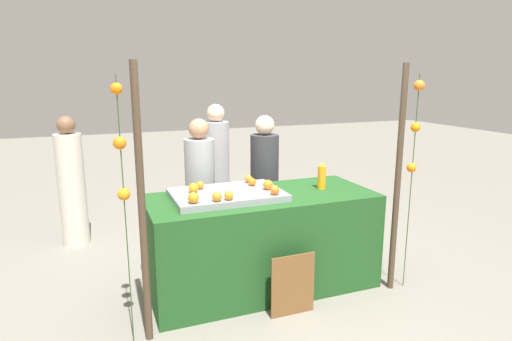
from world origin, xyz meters
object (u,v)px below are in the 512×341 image
(orange_1, at_px, (252,182))
(chalkboard_sign, at_px, (292,285))
(juice_bottle, at_px, (322,177))
(vendor_right, at_px, (264,190))
(orange_0, at_px, (229,196))
(stall_counter, at_px, (262,241))
(vendor_left, at_px, (201,197))

(orange_1, distance_m, chalkboard_sign, 1.03)
(juice_bottle, relative_size, vendor_right, 0.16)
(orange_0, distance_m, chalkboard_sign, 0.92)
(stall_counter, bearing_deg, vendor_right, 65.98)
(stall_counter, bearing_deg, vendor_left, 118.20)
(vendor_left, xyz_separation_m, vendor_right, (0.74, 0.02, 0.00))
(orange_1, relative_size, vendor_left, 0.05)
(juice_bottle, distance_m, chalkboard_sign, 1.11)
(stall_counter, distance_m, orange_0, 0.72)
(orange_1, bearing_deg, stall_counter, -72.02)
(stall_counter, distance_m, vendor_left, 0.88)
(orange_1, xyz_separation_m, vendor_left, (-0.35, 0.60, -0.28))
(stall_counter, distance_m, chalkboard_sign, 0.60)
(stall_counter, xyz_separation_m, orange_0, (-0.39, -0.24, 0.55))
(orange_1, height_order, juice_bottle, juice_bottle)
(orange_0, height_order, vendor_left, vendor_left)
(orange_0, relative_size, chalkboard_sign, 0.14)
(vendor_left, relative_size, vendor_right, 1.00)
(orange_0, xyz_separation_m, orange_1, (0.35, 0.38, -0.00))
(juice_bottle, height_order, vendor_right, vendor_right)
(stall_counter, bearing_deg, orange_0, -148.75)
(orange_0, relative_size, vendor_left, 0.05)
(juice_bottle, xyz_separation_m, vendor_right, (-0.28, 0.76, -0.29))
(stall_counter, height_order, juice_bottle, juice_bottle)
(vendor_left, bearing_deg, chalkboard_sign, -71.27)
(orange_0, relative_size, juice_bottle, 0.32)
(orange_0, bearing_deg, vendor_right, 53.77)
(orange_1, height_order, chalkboard_sign, orange_1)
(juice_bottle, relative_size, chalkboard_sign, 0.44)
(vendor_right, bearing_deg, juice_bottle, -69.56)
(chalkboard_sign, bearing_deg, vendor_left, 108.73)
(orange_1, relative_size, vendor_right, 0.05)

